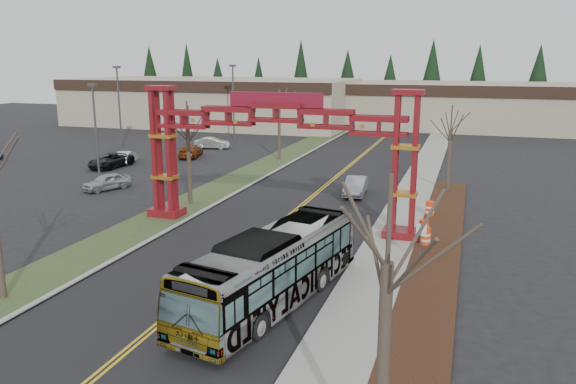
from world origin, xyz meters
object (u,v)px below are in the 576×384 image
at_px(transit_bus, 273,268).
at_px(parked_car_near_c, 111,161).
at_px(barrel_south, 425,237).
at_px(barrel_mid, 424,229).
at_px(bare_tree_right_near, 387,265).
at_px(parked_car_near_b, 126,157).
at_px(light_pole_far, 233,97).
at_px(parked_car_far_a, 212,143).
at_px(light_pole_near, 95,125).
at_px(street_sign, 421,236).
at_px(barrel_north, 430,209).
at_px(gateway_arch, 276,135).
at_px(bare_tree_median_mid, 188,129).
at_px(bare_tree_right_far, 451,131).
at_px(parked_car_mid_a, 191,151).
at_px(light_pole_mid, 119,101).
at_px(silver_sedan, 356,186).
at_px(retail_building_east, 463,105).
at_px(parked_car_near_a, 107,182).
at_px(retail_building_west, 214,101).
at_px(bare_tree_median_far, 279,109).

xyz_separation_m(transit_bus, parked_car_near_c, (-26.35, 25.41, -0.93)).
relative_size(barrel_south, barrel_mid, 1.03).
bearing_deg(barrel_south, bare_tree_right_near, -88.49).
xyz_separation_m(parked_car_near_b, light_pole_far, (3.39, 20.43, 5.11)).
bearing_deg(parked_car_far_a, parked_car_near_b, 145.43).
height_order(light_pole_near, street_sign, light_pole_near).
bearing_deg(bare_tree_right_near, street_sign, 91.84).
height_order(barrel_south, barrel_north, barrel_north).
relative_size(gateway_arch, parked_car_near_c, 3.53).
bearing_deg(barrel_mid, bare_tree_median_mid, 171.08).
xyz_separation_m(bare_tree_median_mid, bare_tree_right_near, (18.00, -24.43, 0.45)).
distance_m(bare_tree_right_far, barrel_north, 9.50).
height_order(parked_car_far_a, street_sign, street_sign).
xyz_separation_m(parked_car_mid_a, street_sign, (27.40, -26.72, 0.92)).
height_order(parked_car_mid_a, light_pole_mid, light_pole_mid).
distance_m(silver_sedan, barrel_south, 12.95).
bearing_deg(bare_tree_right_near, gateway_arch, 115.48).
bearing_deg(retail_building_east, parked_car_mid_a, -125.22).
relative_size(parked_car_near_b, parked_car_far_a, 0.94).
height_order(gateway_arch, retail_building_east, gateway_arch).
height_order(retail_building_east, light_pole_near, light_pole_near).
xyz_separation_m(parked_car_near_a, barrel_mid, (26.18, -4.98, -0.15)).
bearing_deg(parked_car_near_c, transit_bus, -40.88).
distance_m(retail_building_east, bare_tree_right_near, 82.98).
height_order(retail_building_west, bare_tree_right_near, bare_tree_right_near).
height_order(bare_tree_right_far, light_pole_far, light_pole_far).
bearing_deg(gateway_arch, light_pole_near, 156.23).
height_order(silver_sedan, barrel_north, silver_sedan).
distance_m(parked_car_near_b, street_sign, 38.42).
bearing_deg(parked_car_near_c, bare_tree_median_mid, -33.49).
distance_m(silver_sedan, bare_tree_median_mid, 13.95).
height_order(retail_building_west, bare_tree_right_far, retail_building_west).
relative_size(parked_car_near_b, barrel_mid, 3.68).
distance_m(parked_car_near_a, bare_tree_median_far, 20.74).
height_order(parked_car_near_b, parked_car_near_c, parked_car_near_c).
relative_size(gateway_arch, barrel_north, 16.29).
relative_size(street_sign, barrel_north, 2.05).
distance_m(gateway_arch, street_sign, 11.28).
bearing_deg(retail_building_west, parked_car_near_c, -79.46).
bearing_deg(parked_car_near_b, parked_car_near_a, 101.13).
bearing_deg(barrel_south, transit_bus, -119.47).
xyz_separation_m(parked_car_near_b, barrel_south, (32.03, -17.83, -0.10)).
bearing_deg(bare_tree_median_far, barrel_south, -54.78).
bearing_deg(parked_car_near_b, barrel_mid, 137.51).
bearing_deg(parked_car_near_a, parked_car_near_b, 141.44).
relative_size(bare_tree_median_mid, bare_tree_right_near, 0.94).
height_order(parked_car_near_a, barrel_north, parked_car_near_a).
bearing_deg(retail_building_west, light_pole_far, -56.97).
bearing_deg(light_pole_mid, transit_bus, -48.44).
height_order(retail_building_west, parked_car_far_a, retail_building_west).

